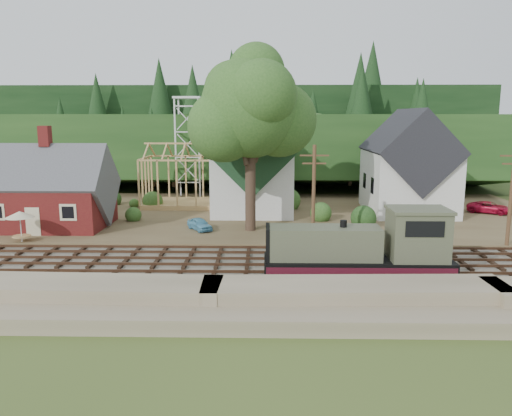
{
  "coord_description": "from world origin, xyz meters",
  "views": [
    {
      "loc": [
        3.36,
        -32.59,
        10.1
      ],
      "look_at": [
        2.57,
        6.0,
        3.0
      ],
      "focal_mm": 35.0,
      "sensor_mm": 36.0,
      "label": 1
    }
  ],
  "objects_px": {
    "car_blue": "(200,224)",
    "car_red": "(489,207)",
    "locomotive": "(365,251)",
    "patio_set": "(20,216)"
  },
  "relations": [
    {
      "from": "locomotive",
      "to": "patio_set",
      "type": "distance_m",
      "value": 26.85
    },
    {
      "from": "locomotive",
      "to": "car_red",
      "type": "height_order",
      "value": "locomotive"
    },
    {
      "from": "car_blue",
      "to": "patio_set",
      "type": "relative_size",
      "value": 1.26
    },
    {
      "from": "car_blue",
      "to": "car_red",
      "type": "distance_m",
      "value": 29.94
    },
    {
      "from": "car_red",
      "to": "car_blue",
      "type": "bearing_deg",
      "value": 136.89
    },
    {
      "from": "locomotive",
      "to": "car_red",
      "type": "distance_m",
      "value": 27.19
    },
    {
      "from": "car_red",
      "to": "patio_set",
      "type": "relative_size",
      "value": 1.72
    },
    {
      "from": "locomotive",
      "to": "car_red",
      "type": "relative_size",
      "value": 2.65
    },
    {
      "from": "car_blue",
      "to": "car_red",
      "type": "xyz_separation_m",
      "value": [
        28.75,
        8.35,
        0.06
      ]
    },
    {
      "from": "car_blue",
      "to": "patio_set",
      "type": "bearing_deg",
      "value": 164.86
    }
  ]
}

